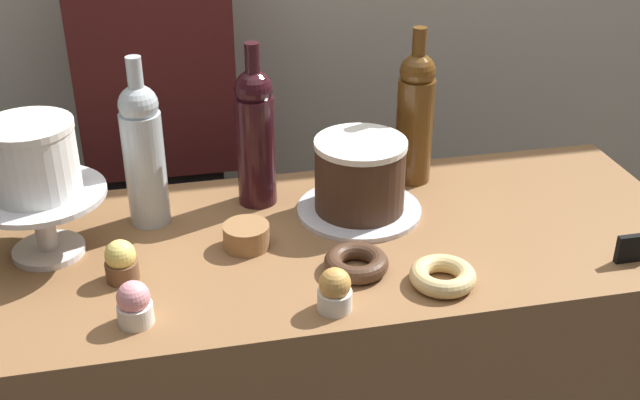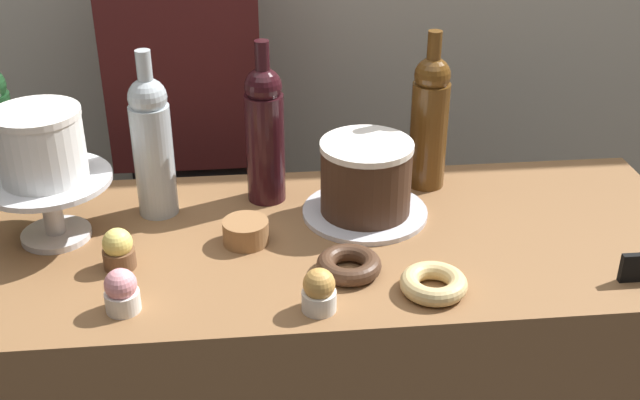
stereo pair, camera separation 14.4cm
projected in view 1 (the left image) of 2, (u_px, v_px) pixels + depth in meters
The scene contains 15 objects.
cake_stand_pedestal at pixel (42, 212), 1.40m from camera, with size 0.23×0.23×0.12m.
white_layer_cake at pixel (32, 158), 1.35m from camera, with size 0.15×0.15×0.13m.
silver_serving_platter at pixel (359, 210), 1.57m from camera, with size 0.24×0.24×0.01m.
chocolate_round_cake at pixel (360, 175), 1.53m from camera, with size 0.18×0.18×0.14m.
wine_bottle_clear at pixel (144, 152), 1.47m from camera, with size 0.08×0.08×0.33m.
wine_bottle_amber at pixel (415, 115), 1.63m from camera, with size 0.08×0.08×0.33m.
wine_bottle_dark_red at pixel (255, 135), 1.54m from camera, with size 0.08×0.08×0.33m.
cupcake_caramel at pixel (335, 291), 1.27m from camera, with size 0.06×0.06×0.07m.
cupcake_strawberry at pixel (134, 304), 1.24m from camera, with size 0.06×0.06×0.07m.
cupcake_lemon at pixel (121, 262), 1.35m from camera, with size 0.06×0.06×0.07m.
donut_glazed at pixel (443, 276), 1.34m from camera, with size 0.11×0.11×0.03m.
donut_chocolate at pixel (356, 263), 1.38m from camera, with size 0.11×0.11×0.03m.
cookie_stack at pixel (247, 237), 1.44m from camera, with size 0.08×0.08×0.04m.
price_sign_chalkboard at pixel (635, 248), 1.40m from camera, with size 0.07×0.01×0.05m.
barista_figure at pixel (164, 162), 2.01m from camera, with size 0.36×0.22×1.60m.
Camera 1 is at (-0.27, -1.24, 1.71)m, focal length 45.16 mm.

